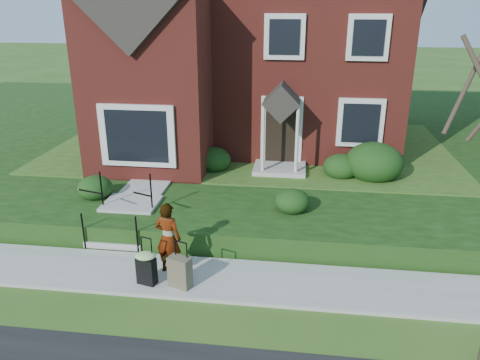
% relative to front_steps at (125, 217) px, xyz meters
% --- Properties ---
extents(ground, '(120.00, 120.00, 0.00)m').
position_rel_front_steps_xyz_m(ground, '(2.50, -1.84, -0.47)').
color(ground, '#2D5119').
rests_on(ground, ground).
extents(sidewalk, '(60.00, 1.60, 0.08)m').
position_rel_front_steps_xyz_m(sidewalk, '(2.50, -1.84, -0.43)').
color(sidewalk, '#9E9B93').
rests_on(sidewalk, ground).
extents(terrace, '(44.00, 20.00, 0.60)m').
position_rel_front_steps_xyz_m(terrace, '(6.50, 9.06, -0.17)').
color(terrace, black).
rests_on(terrace, ground).
extents(walkway, '(1.20, 6.00, 0.06)m').
position_rel_front_steps_xyz_m(walkway, '(0.00, 3.16, 0.16)').
color(walkway, '#9E9B93').
rests_on(walkway, terrace).
extents(main_house, '(10.40, 10.20, 9.40)m').
position_rel_front_steps_xyz_m(main_house, '(2.29, 7.76, 4.79)').
color(main_house, maroon).
rests_on(main_house, terrace).
extents(front_steps, '(1.40, 2.02, 1.50)m').
position_rel_front_steps_xyz_m(front_steps, '(0.00, 0.00, 0.00)').
color(front_steps, '#9E9B93').
rests_on(front_steps, ground).
extents(foundation_shrubs, '(9.96, 4.04, 1.19)m').
position_rel_front_steps_xyz_m(foundation_shrubs, '(3.66, 3.08, 0.60)').
color(foundation_shrubs, black).
rests_on(foundation_shrubs, terrace).
extents(woman, '(0.65, 0.50, 1.61)m').
position_rel_front_steps_xyz_m(woman, '(1.62, -1.73, 0.41)').
color(woman, '#999999').
rests_on(woman, sidewalk).
extents(suitcase_black, '(0.50, 0.45, 1.04)m').
position_rel_front_steps_xyz_m(suitcase_black, '(1.28, -2.24, 0.01)').
color(suitcase_black, black).
rests_on(suitcase_black, sidewalk).
extents(suitcase_olive, '(0.52, 0.40, 0.99)m').
position_rel_front_steps_xyz_m(suitcase_olive, '(1.99, -2.26, -0.06)').
color(suitcase_olive, brown).
rests_on(suitcase_olive, sidewalk).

